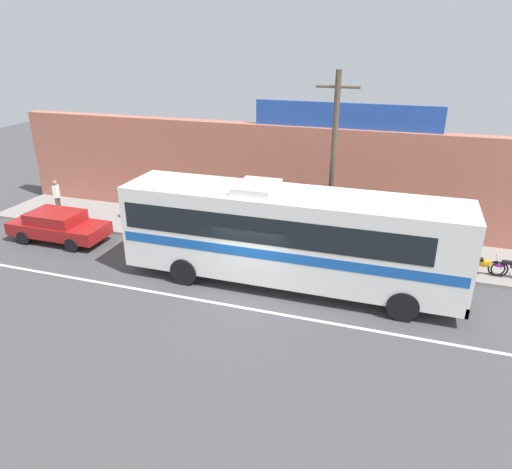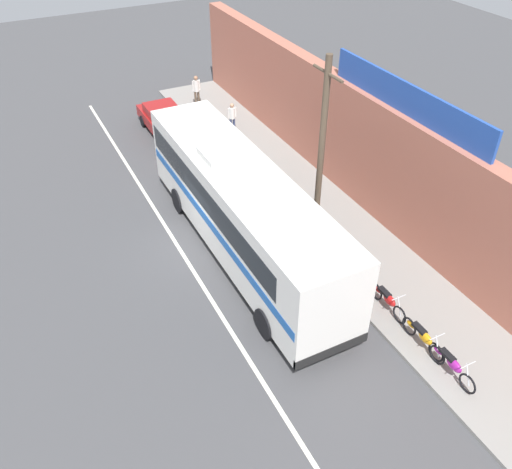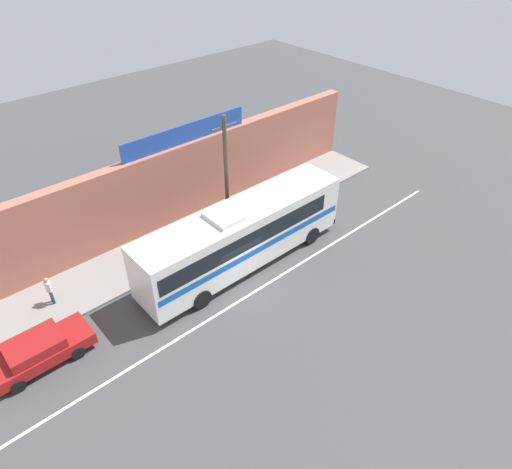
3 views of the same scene
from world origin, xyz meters
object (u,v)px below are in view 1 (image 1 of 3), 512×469
(intercity_bus, at_px, (287,233))
(motorcycle_orange, at_px, (431,257))
(parked_car, at_px, (58,225))
(pedestrian_by_curb, at_px, (129,202))
(utility_pole, at_px, (333,167))
(motorcycle_blue, at_px, (481,264))
(pedestrian_far_left, at_px, (57,194))

(intercity_bus, xyz_separation_m, motorcycle_orange, (5.15, 2.85, -1.50))
(parked_car, bearing_deg, intercity_bus, -3.76)
(motorcycle_orange, bearing_deg, parked_car, -172.32)
(motorcycle_orange, bearing_deg, pedestrian_by_curb, 176.22)
(parked_car, height_order, pedestrian_by_curb, pedestrian_by_curb)
(utility_pole, bearing_deg, intercity_bus, -113.59)
(motorcycle_orange, xyz_separation_m, pedestrian_by_curb, (-14.11, 0.93, 0.49))
(motorcycle_orange, distance_m, motorcycle_blue, 1.78)
(pedestrian_far_left, bearing_deg, pedestrian_by_curb, 5.38)
(motorcycle_blue, xyz_separation_m, pedestrian_by_curb, (-15.89, 0.98, 0.49))
(parked_car, relative_size, pedestrian_far_left, 2.55)
(parked_car, distance_m, motorcycle_orange, 16.02)
(parked_car, bearing_deg, motorcycle_blue, 6.76)
(parked_car, distance_m, motorcycle_blue, 17.78)
(parked_car, relative_size, motorcycle_blue, 2.32)
(intercity_bus, distance_m, pedestrian_by_curb, 9.78)
(utility_pole, xyz_separation_m, pedestrian_by_curb, (-10.08, 1.24, -2.89))
(intercity_bus, bearing_deg, utility_pole, 66.41)
(intercity_bus, height_order, motorcycle_orange, intercity_bus)
(pedestrian_far_left, bearing_deg, motorcycle_orange, -1.76)
(intercity_bus, bearing_deg, parked_car, 176.24)
(utility_pole, xyz_separation_m, motorcycle_orange, (4.04, 0.31, -3.38))
(parked_car, xyz_separation_m, motorcycle_blue, (17.66, 2.09, -0.17))
(utility_pole, distance_m, pedestrian_by_curb, 10.55)
(parked_car, relative_size, pedestrian_by_curb, 2.78)
(utility_pole, height_order, motorcycle_orange, utility_pole)
(motorcycle_blue, distance_m, pedestrian_by_curb, 15.93)
(motorcycle_orange, height_order, pedestrian_far_left, pedestrian_far_left)
(parked_car, xyz_separation_m, utility_pole, (11.84, 1.83, 3.20))
(pedestrian_by_curb, bearing_deg, utility_pole, -7.04)
(intercity_bus, xyz_separation_m, pedestrian_far_left, (-12.97, 3.40, -0.92))
(motorcycle_blue, bearing_deg, motorcycle_orange, 178.45)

